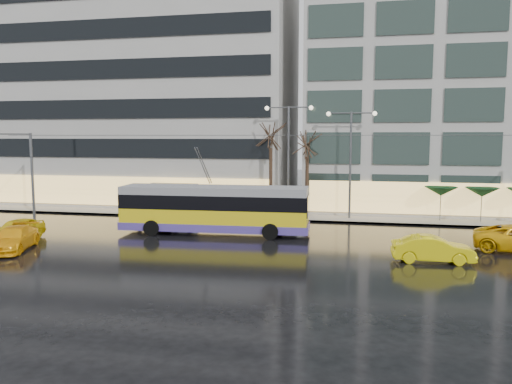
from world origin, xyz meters
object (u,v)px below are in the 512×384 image
(bus_shelter, at_px, (169,192))
(street_lamp_near, at_px, (289,145))
(trolleybus, at_px, (214,211))
(taxi_a, at_px, (17,230))

(bus_shelter, xyz_separation_m, street_lamp_near, (10.38, 0.11, 4.03))
(trolleybus, bearing_deg, taxi_a, -158.20)
(trolleybus, xyz_separation_m, street_lamp_near, (4.05, 7.84, 4.37))
(trolleybus, xyz_separation_m, taxi_a, (-11.87, -4.75, -0.90))
(trolleybus, relative_size, taxi_a, 3.07)
(trolleybus, distance_m, street_lamp_near, 9.84)
(street_lamp_near, bearing_deg, bus_shelter, -179.37)
(bus_shelter, distance_m, taxi_a, 13.70)
(bus_shelter, xyz_separation_m, taxi_a, (-5.54, -12.47, -1.24))
(bus_shelter, bearing_deg, taxi_a, -113.96)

